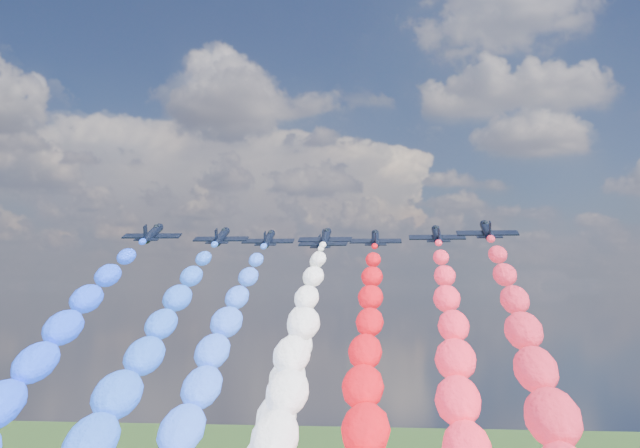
# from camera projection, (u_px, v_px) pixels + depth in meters

# --- Properties ---
(jet_0) EXTENTS (10.20, 13.56, 6.61)m
(jet_0) POSITION_uv_depth(u_px,v_px,m) (153.00, 233.00, 132.09)
(jet_0) COLOR black
(jet_1) EXTENTS (9.95, 13.38, 6.61)m
(jet_1) POSITION_uv_depth(u_px,v_px,m) (222.00, 237.00, 140.58)
(jet_1) COLOR black
(trail_1) EXTENTS (6.95, 104.10, 55.53)m
(trail_1) POSITION_uv_depth(u_px,v_px,m) (108.00, 445.00, 85.19)
(trail_1) COLOR blue
(jet_2) EXTENTS (9.90, 13.34, 6.61)m
(jet_2) POSITION_uv_depth(u_px,v_px,m) (269.00, 239.00, 147.07)
(jet_2) COLOR black
(trail_2) EXTENTS (6.95, 104.10, 55.53)m
(trail_2) POSITION_uv_depth(u_px,v_px,m) (192.00, 433.00, 91.68)
(trail_2) COLOR blue
(jet_3) EXTENTS (9.60, 13.13, 6.61)m
(jet_3) POSITION_uv_depth(u_px,v_px,m) (326.00, 237.00, 142.12)
(jet_3) COLOR black
(trail_3) EXTENTS (6.95, 104.10, 55.53)m
(trail_3) POSITION_uv_depth(u_px,v_px,m) (281.00, 442.00, 86.73)
(trail_3) COLOR white
(jet_4) EXTENTS (10.35, 13.66, 6.61)m
(jet_4) POSITION_uv_depth(u_px,v_px,m) (323.00, 242.00, 156.21)
(jet_4) COLOR black
(trail_4) EXTENTS (6.95, 104.10, 55.53)m
(trail_4) POSITION_uv_depth(u_px,v_px,m) (284.00, 420.00, 100.82)
(trail_4) COLOR white
(jet_5) EXTENTS (10.08, 13.47, 6.61)m
(jet_5) POSITION_uv_depth(u_px,v_px,m) (375.00, 239.00, 146.89)
(jet_5) COLOR black
(trail_5) EXTENTS (6.95, 104.10, 55.53)m
(trail_5) POSITION_uv_depth(u_px,v_px,m) (363.00, 434.00, 91.50)
(trail_5) COLOR red
(jet_6) EXTENTS (9.75, 13.23, 6.61)m
(jet_6) POSITION_uv_depth(u_px,v_px,m) (437.00, 235.00, 135.85)
(jet_6) COLOR black
(jet_7) EXTENTS (9.69, 13.19, 6.61)m
(jet_7) POSITION_uv_depth(u_px,v_px,m) (487.00, 230.00, 125.07)
(jet_7) COLOR black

